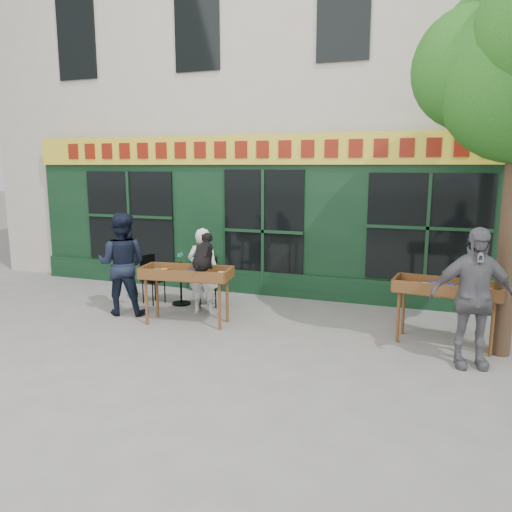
# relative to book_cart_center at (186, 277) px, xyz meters

# --- Properties ---
(ground) EXTENTS (80.00, 80.00, 0.00)m
(ground) POSITION_rel_book_cart_center_xyz_m (0.60, -0.04, -0.82)
(ground) COLOR slate
(ground) RESTS_ON ground
(building) EXTENTS (14.00, 7.26, 10.00)m
(building) POSITION_rel_book_cart_center_xyz_m (0.60, 5.93, 4.15)
(building) COLOR beige
(building) RESTS_ON ground
(book_cart_center) EXTENTS (1.56, 0.79, 0.99)m
(book_cart_center) POSITION_rel_book_cart_center_xyz_m (0.00, 0.00, 0.00)
(book_cart_center) COLOR brown
(book_cart_center) RESTS_ON ground
(dog) EXTENTS (0.41, 0.64, 0.60)m
(dog) POSITION_rel_book_cart_center_xyz_m (0.35, -0.05, 0.47)
(dog) COLOR black
(dog) RESTS_ON book_cart_center
(woman) EXTENTS (0.62, 0.44, 1.58)m
(woman) POSITION_rel_book_cart_center_xyz_m (-0.00, 0.65, -0.03)
(woman) COLOR white
(woman) RESTS_ON ground
(book_cart_right) EXTENTS (1.56, 0.79, 0.99)m
(book_cart_right) POSITION_rel_book_cart_center_xyz_m (4.14, 0.39, 0.00)
(book_cart_right) COLOR brown
(book_cart_right) RESTS_ON ground
(man_right) EXTENTS (1.19, 0.71, 1.90)m
(man_right) POSITION_rel_book_cart_center_xyz_m (4.44, -0.36, 0.13)
(man_right) COLOR #5C5C61
(man_right) RESTS_ON ground
(bistro_table) EXTENTS (0.60, 0.60, 0.76)m
(bistro_table) POSITION_rel_book_cart_center_xyz_m (-0.67, 1.03, -0.28)
(bistro_table) COLOR black
(bistro_table) RESTS_ON ground
(bistro_chair_left) EXTENTS (0.46, 0.46, 0.95)m
(bistro_chair_left) POSITION_rel_book_cart_center_xyz_m (-1.30, 0.96, -0.26)
(bistro_chair_left) COLOR black
(bistro_chair_left) RESTS_ON ground
(bistro_chair_right) EXTENTS (0.48, 0.48, 0.95)m
(bistro_chair_right) POSITION_rel_book_cart_center_xyz_m (-0.04, 1.12, -0.26)
(bistro_chair_right) COLOR black
(bistro_chair_right) RESTS_ON ground
(potted_plant) EXTENTS (0.15, 0.11, 0.27)m
(potted_plant) POSITION_rel_book_cart_center_xyz_m (-0.67, 1.03, 0.08)
(potted_plant) COLOR gray
(potted_plant) RESTS_ON bistro_table
(man_left) EXTENTS (1.06, 0.92, 1.86)m
(man_left) POSITION_rel_book_cart_center_xyz_m (-1.37, 0.13, 0.11)
(man_left) COLOR black
(man_left) RESTS_ON ground
(chalkboard) EXTENTS (0.57, 0.22, 0.79)m
(chalkboard) POSITION_rel_book_cart_center_xyz_m (-0.76, 2.14, -0.42)
(chalkboard) COLOR black
(chalkboard) RESTS_ON ground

